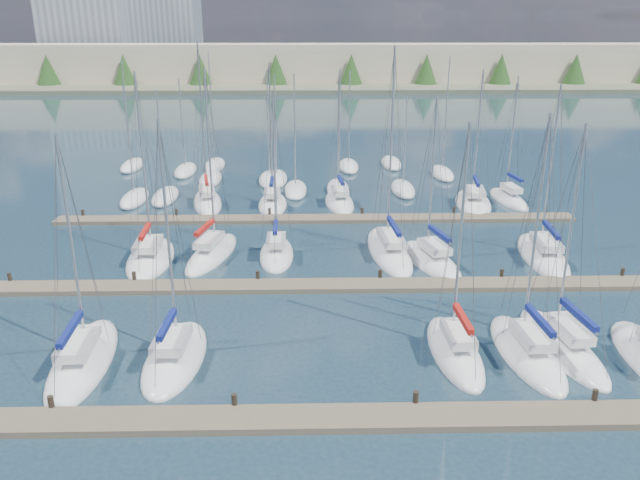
{
  "coord_description": "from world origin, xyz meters",
  "views": [
    {
      "loc": [
        -0.73,
        -20.54,
        16.44
      ],
      "look_at": [
        0.0,
        14.0,
        4.0
      ],
      "focal_mm": 35.0,
      "sensor_mm": 36.0,
      "label": 1
    }
  ],
  "objects_px": {
    "sailboat_h": "(151,258)",
    "sailboat_r": "(509,199)",
    "sailboat_l": "(431,260)",
    "sailboat_j": "(277,254)",
    "sailboat_n": "(207,202)",
    "sailboat_b": "(83,360)",
    "sailboat_f": "(562,345)",
    "sailboat_d": "(455,351)",
    "sailboat_q": "(473,202)",
    "sailboat_o": "(273,204)",
    "sailboat_m": "(543,255)",
    "sailboat_e": "(527,352)",
    "sailboat_c": "(175,357)",
    "sailboat_p": "(339,202)",
    "sailboat_k": "(389,251)",
    "sailboat_i": "(212,253)"
  },
  "relations": [
    {
      "from": "sailboat_d",
      "to": "sailboat_b",
      "type": "bearing_deg",
      "value": -179.94
    },
    {
      "from": "sailboat_o",
      "to": "sailboat_q",
      "type": "relative_size",
      "value": 1.05
    },
    {
      "from": "sailboat_n",
      "to": "sailboat_f",
      "type": "bearing_deg",
      "value": -60.85
    },
    {
      "from": "sailboat_o",
      "to": "sailboat_q",
      "type": "bearing_deg",
      "value": -0.5
    },
    {
      "from": "sailboat_j",
      "to": "sailboat_r",
      "type": "height_order",
      "value": "sailboat_r"
    },
    {
      "from": "sailboat_o",
      "to": "sailboat_m",
      "type": "relative_size",
      "value": 1.04
    },
    {
      "from": "sailboat_d",
      "to": "sailboat_m",
      "type": "distance_m",
      "value": 16.4
    },
    {
      "from": "sailboat_m",
      "to": "sailboat_q",
      "type": "relative_size",
      "value": 1.01
    },
    {
      "from": "sailboat_n",
      "to": "sailboat_i",
      "type": "height_order",
      "value": "sailboat_n"
    },
    {
      "from": "sailboat_l",
      "to": "sailboat_k",
      "type": "relative_size",
      "value": 0.8
    },
    {
      "from": "sailboat_h",
      "to": "sailboat_q",
      "type": "distance_m",
      "value": 29.82
    },
    {
      "from": "sailboat_m",
      "to": "sailboat_b",
      "type": "bearing_deg",
      "value": -148.67
    },
    {
      "from": "sailboat_m",
      "to": "sailboat_f",
      "type": "bearing_deg",
      "value": -100.74
    },
    {
      "from": "sailboat_l",
      "to": "sailboat_j",
      "type": "height_order",
      "value": "sailboat_l"
    },
    {
      "from": "sailboat_c",
      "to": "sailboat_b",
      "type": "distance_m",
      "value": 4.56
    },
    {
      "from": "sailboat_c",
      "to": "sailboat_b",
      "type": "height_order",
      "value": "sailboat_c"
    },
    {
      "from": "sailboat_o",
      "to": "sailboat_m",
      "type": "bearing_deg",
      "value": -34.63
    },
    {
      "from": "sailboat_o",
      "to": "sailboat_q",
      "type": "height_order",
      "value": "sailboat_o"
    },
    {
      "from": "sailboat_d",
      "to": "sailboat_h",
      "type": "height_order",
      "value": "sailboat_h"
    },
    {
      "from": "sailboat_e",
      "to": "sailboat_q",
      "type": "height_order",
      "value": "sailboat_e"
    },
    {
      "from": "sailboat_d",
      "to": "sailboat_b",
      "type": "distance_m",
      "value": 18.87
    },
    {
      "from": "sailboat_c",
      "to": "sailboat_n",
      "type": "relative_size",
      "value": 0.85
    },
    {
      "from": "sailboat_p",
      "to": "sailboat_d",
      "type": "height_order",
      "value": "sailboat_p"
    },
    {
      "from": "sailboat_p",
      "to": "sailboat_n",
      "type": "relative_size",
      "value": 0.85
    },
    {
      "from": "sailboat_c",
      "to": "sailboat_i",
      "type": "height_order",
      "value": "sailboat_i"
    },
    {
      "from": "sailboat_h",
      "to": "sailboat_r",
      "type": "xyz_separation_m",
      "value": [
        30.2,
        14.45,
        0.02
      ]
    },
    {
      "from": "sailboat_q",
      "to": "sailboat_k",
      "type": "distance_m",
      "value": 15.54
    },
    {
      "from": "sailboat_f",
      "to": "sailboat_q",
      "type": "height_order",
      "value": "sailboat_q"
    },
    {
      "from": "sailboat_p",
      "to": "sailboat_k",
      "type": "distance_m",
      "value": 13.14
    },
    {
      "from": "sailboat_d",
      "to": "sailboat_f",
      "type": "relative_size",
      "value": 1.01
    },
    {
      "from": "sailboat_d",
      "to": "sailboat_n",
      "type": "xyz_separation_m",
      "value": [
        -16.84,
        27.72,
        0.01
      ]
    },
    {
      "from": "sailboat_h",
      "to": "sailboat_d",
      "type": "bearing_deg",
      "value": -39.21
    },
    {
      "from": "sailboat_j",
      "to": "sailboat_n",
      "type": "bearing_deg",
      "value": 116.51
    },
    {
      "from": "sailboat_e",
      "to": "sailboat_r",
      "type": "xyz_separation_m",
      "value": [
        7.74,
        28.18,
        0.01
      ]
    },
    {
      "from": "sailboat_b",
      "to": "sailboat_p",
      "type": "bearing_deg",
      "value": 59.56
    },
    {
      "from": "sailboat_h",
      "to": "sailboat_i",
      "type": "relative_size",
      "value": 0.99
    },
    {
      "from": "sailboat_b",
      "to": "sailboat_f",
      "type": "height_order",
      "value": "sailboat_f"
    },
    {
      "from": "sailboat_h",
      "to": "sailboat_r",
      "type": "distance_m",
      "value": 33.48
    },
    {
      "from": "sailboat_d",
      "to": "sailboat_q",
      "type": "relative_size",
      "value": 0.98
    },
    {
      "from": "sailboat_c",
      "to": "sailboat_n",
      "type": "height_order",
      "value": "sailboat_n"
    },
    {
      "from": "sailboat_e",
      "to": "sailboat_k",
      "type": "bearing_deg",
      "value": 106.63
    },
    {
      "from": "sailboat_p",
      "to": "sailboat_h",
      "type": "height_order",
      "value": "sailboat_h"
    },
    {
      "from": "sailboat_n",
      "to": "sailboat_b",
      "type": "bearing_deg",
      "value": -104.57
    },
    {
      "from": "sailboat_c",
      "to": "sailboat_m",
      "type": "xyz_separation_m",
      "value": [
        23.72,
        13.75,
        -0.01
      ]
    },
    {
      "from": "sailboat_j",
      "to": "sailboat_k",
      "type": "relative_size",
      "value": 0.78
    },
    {
      "from": "sailboat_d",
      "to": "sailboat_q",
      "type": "xyz_separation_m",
      "value": [
        7.8,
        27.02,
        -0.02
      ]
    },
    {
      "from": "sailboat_p",
      "to": "sailboat_c",
      "type": "xyz_separation_m",
      "value": [
        -9.73,
        -27.71,
        -0.01
      ]
    },
    {
      "from": "sailboat_h",
      "to": "sailboat_i",
      "type": "xyz_separation_m",
      "value": [
        4.27,
        0.75,
        0.02
      ]
    },
    {
      "from": "sailboat_l",
      "to": "sailboat_q",
      "type": "height_order",
      "value": "sailboat_q"
    },
    {
      "from": "sailboat_h",
      "to": "sailboat_b",
      "type": "height_order",
      "value": "sailboat_h"
    }
  ]
}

